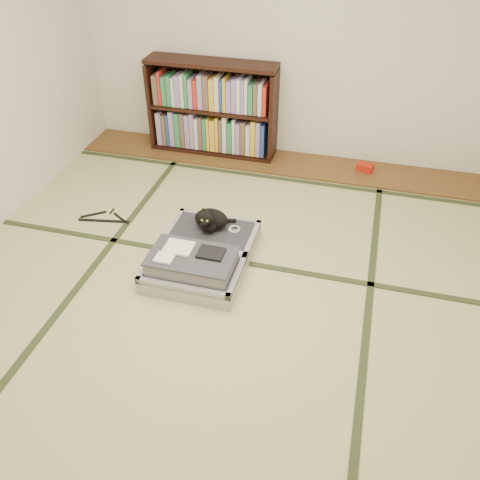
# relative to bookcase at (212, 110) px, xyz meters

# --- Properties ---
(floor) EXTENTS (4.50, 4.50, 0.00)m
(floor) POSITION_rel_bookcase_xyz_m (0.69, -2.07, -0.45)
(floor) COLOR #BEBC7F
(floor) RESTS_ON ground
(wood_strip) EXTENTS (4.00, 0.50, 0.02)m
(wood_strip) POSITION_rel_bookcase_xyz_m (0.69, -0.07, -0.44)
(wood_strip) COLOR brown
(wood_strip) RESTS_ON ground
(red_item) EXTENTS (0.17, 0.13, 0.07)m
(red_item) POSITION_rel_bookcase_xyz_m (1.53, -0.04, -0.40)
(red_item) COLOR #AF1B0E
(red_item) RESTS_ON wood_strip
(room_shell) EXTENTS (4.50, 4.50, 4.50)m
(room_shell) POSITION_rel_bookcase_xyz_m (0.69, -2.07, 1.01)
(room_shell) COLOR white
(room_shell) RESTS_ON ground
(tatami_borders) EXTENTS (4.00, 4.50, 0.01)m
(tatami_borders) POSITION_rel_bookcase_xyz_m (0.69, -1.58, -0.45)
(tatami_borders) COLOR #2D381E
(tatami_borders) RESTS_ON ground
(bookcase) EXTENTS (1.26, 0.29, 0.92)m
(bookcase) POSITION_rel_bookcase_xyz_m (0.00, 0.00, 0.00)
(bookcase) COLOR black
(bookcase) RESTS_ON wood_strip
(suitcase) EXTENTS (0.68, 0.90, 0.27)m
(suitcase) POSITION_rel_bookcase_xyz_m (0.47, -1.79, -0.36)
(suitcase) COLOR #A8A8AD
(suitcase) RESTS_ON floor
(cat) EXTENTS (0.30, 0.30, 0.24)m
(cat) POSITION_rel_bookcase_xyz_m (0.45, -1.49, -0.23)
(cat) COLOR black
(cat) RESTS_ON suitcase
(cable_coil) EXTENTS (0.09, 0.09, 0.02)m
(cable_coil) POSITION_rel_bookcase_xyz_m (0.63, -1.45, -0.31)
(cable_coil) COLOR white
(cable_coil) RESTS_ON suitcase
(hanger) EXTENTS (0.44, 0.24, 0.01)m
(hanger) POSITION_rel_bookcase_xyz_m (-0.51, -1.41, -0.44)
(hanger) COLOR black
(hanger) RESTS_ON floor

